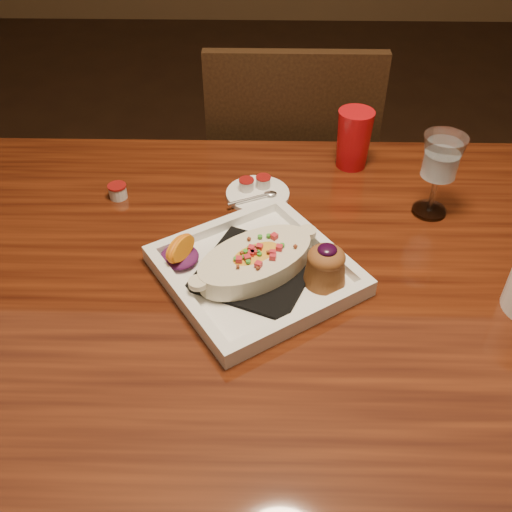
{
  "coord_description": "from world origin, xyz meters",
  "views": [
    {
      "loc": [
        -0.06,
        -0.68,
        1.39
      ],
      "look_at": [
        -0.07,
        0.03,
        0.77
      ],
      "focal_mm": 40.0,
      "sensor_mm": 36.0,
      "label": 1
    }
  ],
  "objects_px": {
    "red_tumbler": "(354,139)",
    "plate": "(261,266)",
    "table": "(298,319)",
    "chair_far": "(288,187)",
    "saucer": "(256,192)",
    "goblet": "(441,161)"
  },
  "relations": [
    {
      "from": "plate",
      "to": "goblet",
      "type": "bearing_deg",
      "value": -2.64
    },
    {
      "from": "plate",
      "to": "red_tumbler",
      "type": "distance_m",
      "value": 0.4
    },
    {
      "from": "table",
      "to": "red_tumbler",
      "type": "distance_m",
      "value": 0.4
    },
    {
      "from": "table",
      "to": "plate",
      "type": "relative_size",
      "value": 3.92
    },
    {
      "from": "saucer",
      "to": "table",
      "type": "bearing_deg",
      "value": -71.61
    },
    {
      "from": "plate",
      "to": "saucer",
      "type": "bearing_deg",
      "value": 59.4
    },
    {
      "from": "table",
      "to": "saucer",
      "type": "distance_m",
      "value": 0.27
    },
    {
      "from": "table",
      "to": "plate",
      "type": "bearing_deg",
      "value": 179.28
    },
    {
      "from": "table",
      "to": "chair_far",
      "type": "distance_m",
      "value": 0.65
    },
    {
      "from": "plate",
      "to": "red_tumbler",
      "type": "xyz_separation_m",
      "value": [
        0.18,
        0.35,
        0.03
      ]
    },
    {
      "from": "goblet",
      "to": "red_tumbler",
      "type": "distance_m",
      "value": 0.21
    },
    {
      "from": "chair_far",
      "to": "plate",
      "type": "relative_size",
      "value": 2.43
    },
    {
      "from": "saucer",
      "to": "chair_far",
      "type": "bearing_deg",
      "value": 78.76
    },
    {
      "from": "red_tumbler",
      "to": "plate",
      "type": "bearing_deg",
      "value": -117.4
    },
    {
      "from": "plate",
      "to": "red_tumbler",
      "type": "height_order",
      "value": "red_tumbler"
    },
    {
      "from": "table",
      "to": "chair_far",
      "type": "bearing_deg",
      "value": 90.0
    },
    {
      "from": "table",
      "to": "saucer",
      "type": "bearing_deg",
      "value": 108.39
    },
    {
      "from": "chair_far",
      "to": "goblet",
      "type": "height_order",
      "value": "chair_far"
    },
    {
      "from": "goblet",
      "to": "saucer",
      "type": "height_order",
      "value": "goblet"
    },
    {
      "from": "table",
      "to": "red_tumbler",
      "type": "height_order",
      "value": "red_tumbler"
    },
    {
      "from": "table",
      "to": "plate",
      "type": "distance_m",
      "value": 0.14
    },
    {
      "from": "chair_far",
      "to": "saucer",
      "type": "height_order",
      "value": "chair_far"
    }
  ]
}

